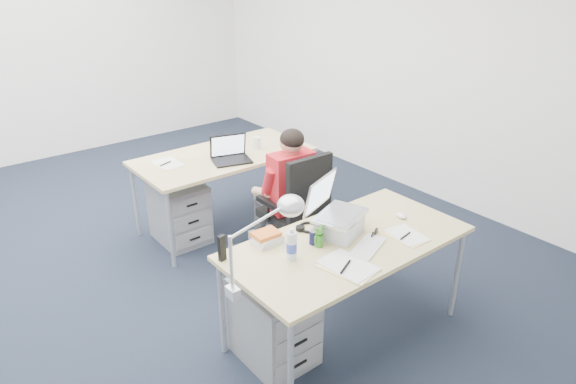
{
  "coord_description": "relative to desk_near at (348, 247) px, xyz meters",
  "views": [
    {
      "loc": [
        -1.4,
        -3.35,
        2.38
      ],
      "look_at": [
        0.67,
        -0.74,
        0.85
      ],
      "focal_mm": 32.0,
      "sensor_mm": 36.0,
      "label": 1
    }
  ],
  "objects": [
    {
      "name": "sunglasses",
      "position": [
        0.18,
        -0.06,
        0.06
      ],
      "size": [
        0.13,
        0.09,
        0.03
      ],
      "primitive_type": null,
      "rotation": [
        0.0,
        0.0,
        0.4
      ],
      "color": "black",
      "rests_on": "desk_near"
    },
    {
      "name": "desk_lamp",
      "position": [
        -0.75,
        -0.05,
        0.3
      ],
      "size": [
        0.47,
        0.27,
        0.5
      ],
      "primitive_type": null,
      "rotation": [
        0.0,
        0.0,
        -0.26
      ],
      "color": "silver",
      "rests_on": "desk_near"
    },
    {
      "name": "headphones",
      "position": [
        -0.09,
        0.28,
        0.06
      ],
      "size": [
        0.23,
        0.2,
        0.03
      ],
      "primitive_type": null,
      "rotation": [
        0.0,
        0.0,
        -0.27
      ],
      "color": "black",
      "rests_on": "desk_near"
    },
    {
      "name": "seated_person",
      "position": [
        0.3,
        1.06,
        -0.09
      ],
      "size": [
        0.37,
        0.64,
        1.17
      ],
      "rotation": [
        0.0,
        0.0,
        -0.09
      ],
      "color": "red",
      "rests_on": "ground"
    },
    {
      "name": "drawer_pedestal_near",
      "position": [
        -0.52,
        0.11,
        -0.41
      ],
      "size": [
        0.4,
        0.5,
        0.55
      ],
      "primitive_type": "cube",
      "color": "#939698",
      "rests_on": "ground"
    },
    {
      "name": "desk_near",
      "position": [
        0.0,
        0.0,
        0.0
      ],
      "size": [
        1.6,
        0.8,
        0.73
      ],
      "color": "tan",
      "rests_on": "ground"
    },
    {
      "name": "water_bottle",
      "position": [
        -0.42,
        0.06,
        0.15
      ],
      "size": [
        0.08,
        0.08,
        0.2
      ],
      "primitive_type": "cylinder",
      "rotation": [
        0.0,
        0.0,
        0.23
      ],
      "color": "silver",
      "rests_on": "desk_near"
    },
    {
      "name": "dark_laptop",
      "position": [
        0.17,
        1.63,
        0.17
      ],
      "size": [
        0.4,
        0.4,
        0.24
      ],
      "primitive_type": null,
      "rotation": [
        0.0,
        0.0,
        -0.29
      ],
      "color": "black",
      "rests_on": "desk_far"
    },
    {
      "name": "computer_mouse",
      "position": [
        0.51,
        -0.0,
        0.06
      ],
      "size": [
        0.08,
        0.1,
        0.03
      ],
      "primitive_type": "ellipsoid",
      "rotation": [
        0.0,
        0.0,
        -0.25
      ],
      "color": "white",
      "rests_on": "desk_near"
    },
    {
      "name": "desk_far",
      "position": [
        0.21,
        1.84,
        0.0
      ],
      "size": [
        1.6,
        0.8,
        0.73
      ],
      "color": "tan",
      "rests_on": "ground"
    },
    {
      "name": "papers_left",
      "position": [
        -0.22,
        -0.22,
        0.05
      ],
      "size": [
        0.27,
        0.35,
        0.01
      ],
      "primitive_type": "cube",
      "rotation": [
        0.0,
        0.0,
        0.14
      ],
      "color": "#FFE693",
      "rests_on": "desk_near"
    },
    {
      "name": "wireless_keyboard",
      "position": [
        0.03,
        -0.14,
        0.05
      ],
      "size": [
        0.34,
        0.24,
        0.02
      ],
      "primitive_type": "cube",
      "rotation": [
        0.0,
        0.0,
        0.37
      ],
      "color": "white",
      "rests_on": "desk_near"
    },
    {
      "name": "office_chair",
      "position": [
        0.29,
        0.9,
        -0.4
      ],
      "size": [
        0.66,
        0.66,
        1.02
      ],
      "rotation": [
        0.0,
        0.0,
        -0.03
      ],
      "color": "black",
      "rests_on": "ground"
    },
    {
      "name": "can_koozie",
      "position": [
        -0.19,
        0.11,
        0.1
      ],
      "size": [
        0.08,
        0.08,
        0.1
      ],
      "primitive_type": "cylinder",
      "rotation": [
        0.0,
        0.0,
        0.35
      ],
      "color": "#14133D",
      "rests_on": "desk_near"
    },
    {
      "name": "cordless_phone",
      "position": [
        -0.75,
        0.3,
        0.13
      ],
      "size": [
        0.05,
        0.04,
        0.17
      ],
      "primitive_type": "cube",
      "rotation": [
        0.0,
        0.0,
        0.18
      ],
      "color": "black",
      "rests_on": "desk_near"
    },
    {
      "name": "floor",
      "position": [
        -0.67,
        1.36,
        -0.68
      ],
      "size": [
        7.0,
        7.0,
        0.0
      ],
      "primitive_type": "plane",
      "color": "black",
      "rests_on": "ground"
    },
    {
      "name": "far_papers",
      "position": [
        -0.3,
        1.92,
        0.05
      ],
      "size": [
        0.21,
        0.28,
        0.01
      ],
      "primitive_type": "cube",
      "rotation": [
        0.0,
        0.0,
        0.05
      ],
      "color": "white",
      "rests_on": "desk_far"
    },
    {
      "name": "book_stack",
      "position": [
        -0.43,
        0.3,
        0.09
      ],
      "size": [
        0.2,
        0.16,
        0.08
      ],
      "primitive_type": "cube",
      "rotation": [
        0.0,
        0.0,
        0.19
      ],
      "color": "silver",
      "rests_on": "desk_near"
    },
    {
      "name": "drawer_pedestal_far",
      "position": [
        -0.27,
        1.87,
        -0.41
      ],
      "size": [
        0.4,
        0.5,
        0.55
      ],
      "primitive_type": "cube",
      "color": "#939698",
      "rests_on": "ground"
    },
    {
      "name": "room",
      "position": [
        -0.67,
        1.36,
        1.03
      ],
      "size": [
        6.02,
        7.02,
        2.8
      ],
      "color": "white",
      "rests_on": "ground"
    },
    {
      "name": "silver_laptop",
      "position": [
        0.01,
        0.1,
        0.24
      ],
      "size": [
        0.44,
        0.39,
        0.38
      ],
      "primitive_type": null,
      "rotation": [
        0.0,
        0.0,
        0.37
      ],
      "color": "silver",
      "rests_on": "desk_near"
    },
    {
      "name": "far_cup",
      "position": [
        0.55,
        1.79,
        0.1
      ],
      "size": [
        0.08,
        0.08,
        0.11
      ],
      "primitive_type": "cylinder",
      "rotation": [
        0.0,
        0.0,
        -0.0
      ],
      "color": "white",
      "rests_on": "desk_far"
    },
    {
      "name": "bear_figurine",
      "position": [
        -0.19,
        0.07,
        0.12
      ],
      "size": [
        0.08,
        0.06,
        0.14
      ],
      "primitive_type": null,
      "rotation": [
        0.0,
        0.0,
        0.13
      ],
      "color": "#1D6D1D",
      "rests_on": "desk_near"
    },
    {
      "name": "papers_right",
      "position": [
        0.33,
        -0.2,
        0.05
      ],
      "size": [
        0.21,
        0.28,
        0.01
      ],
      "primitive_type": "cube",
      "rotation": [
        0.0,
        0.0,
        -0.12
      ],
      "color": "#FFE693",
      "rests_on": "desk_near"
    }
  ]
}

